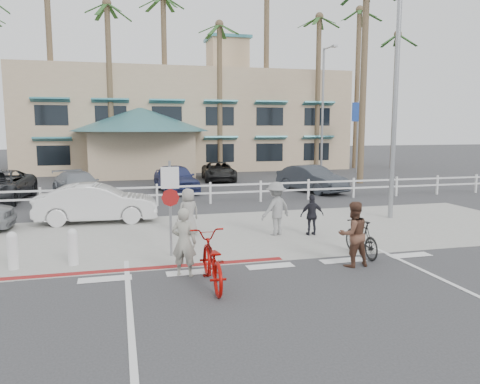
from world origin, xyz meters
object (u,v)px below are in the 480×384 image
object	(u,v)px
sign_post	(170,204)
bike_black	(361,238)
bike_red	(211,260)
car_white_sedan	(97,203)

from	to	relation	value
sign_post	bike_black	xyz separation A→B (m)	(5.01, -1.26, -0.94)
bike_red	bike_black	world-z (taller)	bike_red
bike_black	car_white_sedan	bearing A→B (deg)	-43.66
bike_red	car_white_sedan	size ratio (longest dim) A/B	0.51
bike_black	sign_post	bearing A→B (deg)	-15.16
sign_post	bike_red	size ratio (longest dim) A/B	1.30
sign_post	bike_red	bearing A→B (deg)	-77.33
bike_red	car_white_sedan	distance (m)	8.38
sign_post	car_white_sedan	xyz separation A→B (m)	(-2.12, 5.30, -0.74)
bike_red	bike_black	bearing A→B (deg)	-161.12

